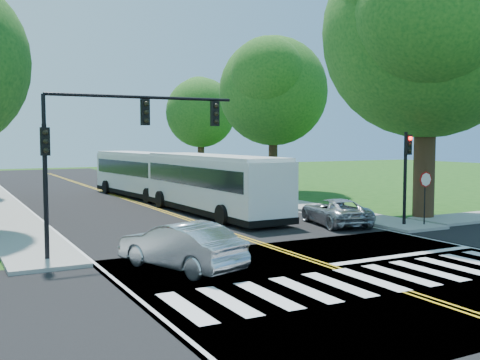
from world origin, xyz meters
TOP-DOWN VIEW (x-y plane):
  - ground at (0.00, 0.00)m, footprint 140.00×140.00m
  - road at (0.00, 18.00)m, footprint 14.00×96.00m
  - cross_road at (0.00, 0.00)m, footprint 60.00×12.00m
  - center_line at (0.00, 22.00)m, footprint 0.36×70.00m
  - edge_line_w at (-6.80, 22.00)m, footprint 0.12×70.00m
  - edge_line_e at (6.80, 22.00)m, footprint 0.12×70.00m
  - crosswalk at (0.00, -0.50)m, footprint 12.60×3.00m
  - stop_bar at (3.50, 1.60)m, footprint 6.60×0.40m
  - sidewalk_ne at (8.30, 25.00)m, footprint 2.60×40.00m
  - tree_ne_big at (11.00, 8.00)m, footprint 10.80×10.80m
  - tree_east_mid at (11.50, 24.00)m, footprint 8.40×8.40m
  - tree_east_far at (12.50, 40.00)m, footprint 7.20×7.20m
  - signal_nw at (-5.86, 6.43)m, footprint 7.15×0.46m
  - signal_ne at (8.20, 6.44)m, footprint 0.30×0.46m
  - stop_sign at (9.00, 5.98)m, footprint 0.76×0.08m
  - bus_lead at (1.96, 14.90)m, footprint 3.41×12.87m
  - bus_follow at (1.52, 25.48)m, footprint 3.85×12.63m
  - hatchback at (-4.53, 3.44)m, footprint 3.11×4.94m
  - suv at (5.69, 8.61)m, footprint 3.08×5.01m
  - dark_sedan at (5.29, 19.92)m, footprint 1.89×4.27m

SIDE VIEW (x-z plane):
  - ground at x=0.00m, z-range 0.00..0.00m
  - road at x=0.00m, z-range 0.00..0.01m
  - cross_road at x=0.00m, z-range 0.00..0.01m
  - center_line at x=0.00m, z-range 0.01..0.02m
  - edge_line_w at x=-6.80m, z-range 0.01..0.02m
  - edge_line_e at x=6.80m, z-range 0.01..0.02m
  - crosswalk at x=0.00m, z-range 0.01..0.02m
  - stop_bar at x=3.50m, z-range 0.01..0.02m
  - sidewalk_ne at x=8.30m, z-range 0.00..0.15m
  - dark_sedan at x=5.29m, z-range 0.01..1.23m
  - suv at x=5.69m, z-range 0.01..1.31m
  - hatchback at x=-4.53m, z-range 0.01..1.55m
  - bus_follow at x=1.52m, z-range 0.10..3.32m
  - bus_lead at x=1.96m, z-range 0.10..3.41m
  - stop_sign at x=9.00m, z-range 0.77..3.30m
  - signal_ne at x=8.20m, z-range 0.76..5.16m
  - signal_nw at x=-5.86m, z-range 1.55..7.21m
  - tree_east_far at x=12.50m, z-range 1.69..12.03m
  - tree_east_mid at x=11.50m, z-range 1.89..13.82m
  - tree_ne_big at x=11.00m, z-range 2.17..17.08m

